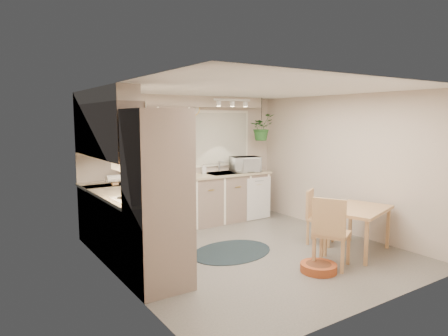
# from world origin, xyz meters

# --- Properties ---
(floor) EXTENTS (4.20, 4.20, 0.00)m
(floor) POSITION_xyz_m (0.00, 0.00, 0.00)
(floor) COLOR slate
(floor) RESTS_ON ground
(ceiling) EXTENTS (4.20, 4.20, 0.00)m
(ceiling) POSITION_xyz_m (0.00, 0.00, 2.40)
(ceiling) COLOR white
(ceiling) RESTS_ON wall_back
(wall_back) EXTENTS (4.00, 0.04, 2.40)m
(wall_back) POSITION_xyz_m (0.00, 2.10, 1.20)
(wall_back) COLOR beige
(wall_back) RESTS_ON floor
(wall_front) EXTENTS (4.00, 0.04, 2.40)m
(wall_front) POSITION_xyz_m (0.00, -2.10, 1.20)
(wall_front) COLOR beige
(wall_front) RESTS_ON floor
(wall_left) EXTENTS (0.04, 4.20, 2.40)m
(wall_left) POSITION_xyz_m (-2.00, 0.00, 1.20)
(wall_left) COLOR beige
(wall_left) RESTS_ON floor
(wall_right) EXTENTS (0.04, 4.20, 2.40)m
(wall_right) POSITION_xyz_m (2.00, 0.00, 1.20)
(wall_right) COLOR beige
(wall_right) RESTS_ON floor
(base_cab_left) EXTENTS (0.60, 1.85, 0.90)m
(base_cab_left) POSITION_xyz_m (-1.70, 0.88, 0.45)
(base_cab_left) COLOR gray
(base_cab_left) RESTS_ON floor
(base_cab_back) EXTENTS (3.60, 0.60, 0.90)m
(base_cab_back) POSITION_xyz_m (-0.20, 1.80, 0.45)
(base_cab_back) COLOR gray
(base_cab_back) RESTS_ON floor
(counter_left) EXTENTS (0.64, 1.89, 0.04)m
(counter_left) POSITION_xyz_m (-1.69, 0.88, 0.92)
(counter_left) COLOR beige
(counter_left) RESTS_ON base_cab_left
(counter_back) EXTENTS (3.64, 0.64, 0.04)m
(counter_back) POSITION_xyz_m (-0.20, 1.79, 0.92)
(counter_back) COLOR beige
(counter_back) RESTS_ON base_cab_back
(oven_stack) EXTENTS (0.65, 0.65, 2.10)m
(oven_stack) POSITION_xyz_m (-1.68, -0.38, 1.05)
(oven_stack) COLOR gray
(oven_stack) RESTS_ON floor
(wall_oven_face) EXTENTS (0.02, 0.56, 0.58)m
(wall_oven_face) POSITION_xyz_m (-1.35, -0.38, 1.05)
(wall_oven_face) COLOR silver
(wall_oven_face) RESTS_ON oven_stack
(upper_cab_left) EXTENTS (0.35, 2.00, 0.75)m
(upper_cab_left) POSITION_xyz_m (-1.82, 1.00, 1.83)
(upper_cab_left) COLOR gray
(upper_cab_left) RESTS_ON wall_left
(upper_cab_back) EXTENTS (2.00, 0.35, 0.75)m
(upper_cab_back) POSITION_xyz_m (-1.00, 1.93, 1.83)
(upper_cab_back) COLOR gray
(upper_cab_back) RESTS_ON wall_back
(soffit_left) EXTENTS (0.30, 2.00, 0.20)m
(soffit_left) POSITION_xyz_m (-1.85, 1.00, 2.30)
(soffit_left) COLOR beige
(soffit_left) RESTS_ON wall_left
(soffit_back) EXTENTS (3.60, 0.30, 0.20)m
(soffit_back) POSITION_xyz_m (-0.20, 1.95, 2.30)
(soffit_back) COLOR beige
(soffit_back) RESTS_ON wall_back
(cooktop) EXTENTS (0.52, 0.58, 0.02)m
(cooktop) POSITION_xyz_m (-1.68, 0.30, 0.94)
(cooktop) COLOR silver
(cooktop) RESTS_ON counter_left
(range_hood) EXTENTS (0.40, 0.60, 0.14)m
(range_hood) POSITION_xyz_m (-1.70, 0.30, 1.40)
(range_hood) COLOR silver
(range_hood) RESTS_ON upper_cab_left
(window_blinds) EXTENTS (1.40, 0.02, 1.00)m
(window_blinds) POSITION_xyz_m (0.70, 2.07, 1.60)
(window_blinds) COLOR silver
(window_blinds) RESTS_ON wall_back
(window_frame) EXTENTS (1.50, 0.02, 1.10)m
(window_frame) POSITION_xyz_m (0.70, 2.08, 1.60)
(window_frame) COLOR white
(window_frame) RESTS_ON wall_back
(sink) EXTENTS (0.70, 0.48, 0.10)m
(sink) POSITION_xyz_m (0.70, 1.80, 0.90)
(sink) COLOR #A9ACB1
(sink) RESTS_ON counter_back
(dishwasher_front) EXTENTS (0.58, 0.02, 0.83)m
(dishwasher_front) POSITION_xyz_m (1.30, 1.49, 0.42)
(dishwasher_front) COLOR silver
(dishwasher_front) RESTS_ON base_cab_back
(track_light_bar) EXTENTS (0.80, 0.04, 0.04)m
(track_light_bar) POSITION_xyz_m (0.70, 1.55, 2.33)
(track_light_bar) COLOR silver
(track_light_bar) RESTS_ON ceiling
(wall_clock) EXTENTS (0.30, 0.03, 0.30)m
(wall_clock) POSITION_xyz_m (0.15, 2.07, 2.18)
(wall_clock) COLOR gold
(wall_clock) RESTS_ON wall_back
(dining_table) EXTENTS (1.24, 1.01, 0.67)m
(dining_table) POSITION_xyz_m (1.31, -0.85, 0.34)
(dining_table) COLOR tan
(dining_table) RESTS_ON floor
(chair_left) EXTENTS (0.61, 0.61, 0.97)m
(chair_left) POSITION_xyz_m (0.54, -1.04, 0.49)
(chair_left) COLOR tan
(chair_left) RESTS_ON floor
(chair_back) EXTENTS (0.55, 0.55, 0.86)m
(chair_back) POSITION_xyz_m (1.18, -0.25, 0.43)
(chair_back) COLOR tan
(chair_back) RESTS_ON floor
(braided_rug) EXTENTS (1.49, 1.23, 0.01)m
(braided_rug) POSITION_xyz_m (-0.25, 0.18, 0.01)
(braided_rug) COLOR black
(braided_rug) RESTS_ON floor
(pet_bed) EXTENTS (0.60, 0.60, 0.11)m
(pet_bed) POSITION_xyz_m (0.25, -1.08, 0.05)
(pet_bed) COLOR #A24A20
(pet_bed) RESTS_ON floor
(microwave) EXTENTS (0.60, 0.42, 0.37)m
(microwave) POSITION_xyz_m (1.12, 1.70, 1.13)
(microwave) COLOR silver
(microwave) RESTS_ON counter_back
(soap_bottle) EXTENTS (0.10, 0.19, 0.09)m
(soap_bottle) POSITION_xyz_m (0.31, 1.95, 0.98)
(soap_bottle) COLOR silver
(soap_bottle) RESTS_ON counter_back
(hanging_plant) EXTENTS (0.54, 0.58, 0.41)m
(hanging_plant) POSITION_xyz_m (1.52, 1.70, 1.76)
(hanging_plant) COLOR #285E25
(hanging_plant) RESTS_ON ceiling
(coffee_maker) EXTENTS (0.19, 0.23, 0.31)m
(coffee_maker) POSITION_xyz_m (-1.16, 1.80, 1.09)
(coffee_maker) COLOR black
(coffee_maker) RESTS_ON counter_back
(toaster) EXTENTS (0.28, 0.19, 0.16)m
(toaster) POSITION_xyz_m (-0.46, 1.82, 1.02)
(toaster) COLOR #A9ACB1
(toaster) RESTS_ON counter_back
(knife_block) EXTENTS (0.10, 0.10, 0.22)m
(knife_block) POSITION_xyz_m (-0.18, 1.85, 1.05)
(knife_block) COLOR tan
(knife_block) RESTS_ON counter_back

